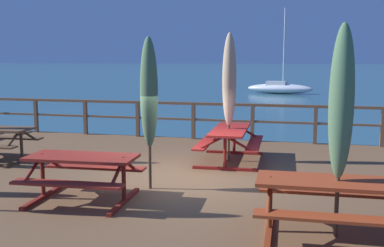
# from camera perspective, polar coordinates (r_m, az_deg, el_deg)

# --- Properties ---
(ground_plane) EXTENTS (600.00, 600.00, 0.00)m
(ground_plane) POSITION_cam_1_polar(r_m,az_deg,el_deg) (9.36, -1.02, -11.56)
(ground_plane) COLOR #2D5B6B
(wooden_deck) EXTENTS (15.98, 9.09, 0.80)m
(wooden_deck) POSITION_cam_1_polar(r_m,az_deg,el_deg) (9.23, -1.02, -9.22)
(wooden_deck) COLOR brown
(wooden_deck) RESTS_ON ground
(railing_waterside_far) EXTENTS (15.78, 0.10, 1.09)m
(railing_waterside_far) POSITION_cam_1_polar(r_m,az_deg,el_deg) (13.21, 3.85, 1.11)
(railing_waterside_far) COLOR brown
(railing_waterside_far) RESTS_ON wooden_deck
(picnic_table_mid_left) EXTENTS (2.17, 1.47, 0.78)m
(picnic_table_mid_left) POSITION_cam_1_polar(r_m,az_deg,el_deg) (6.36, 17.83, -8.60)
(picnic_table_mid_left) COLOR #993819
(picnic_table_mid_left) RESTS_ON wooden_deck
(picnic_table_back_left) EXTENTS (1.48, 2.14, 0.78)m
(picnic_table_back_left) POSITION_cam_1_polar(r_m,az_deg,el_deg) (10.49, 4.80, -1.73)
(picnic_table_back_left) COLOR maroon
(picnic_table_back_left) RESTS_ON wooden_deck
(picnic_table_front_left) EXTENTS (1.87, 1.49, 0.78)m
(picnic_table_front_left) POSITION_cam_1_polar(r_m,az_deg,el_deg) (7.77, -13.61, -5.48)
(picnic_table_front_left) COLOR maroon
(picnic_table_front_left) RESTS_ON wooden_deck
(patio_umbrella_tall_mid_right) EXTENTS (0.32, 0.32, 2.81)m
(patio_umbrella_tall_mid_right) POSITION_cam_1_polar(r_m,az_deg,el_deg) (6.13, 18.23, 2.44)
(patio_umbrella_tall_mid_right) COLOR #4C3828
(patio_umbrella_tall_mid_right) RESTS_ON wooden_deck
(patio_umbrella_short_front) EXTENTS (0.32, 0.32, 2.94)m
(patio_umbrella_short_front) POSITION_cam_1_polar(r_m,az_deg,el_deg) (10.37, 4.70, 5.43)
(patio_umbrella_short_front) COLOR #4C3828
(patio_umbrella_short_front) RESTS_ON wooden_deck
(patio_umbrella_tall_mid_left) EXTENTS (0.32, 0.32, 2.75)m
(patio_umbrella_tall_mid_left) POSITION_cam_1_polar(r_m,az_deg,el_deg) (8.12, -5.41, 3.81)
(patio_umbrella_tall_mid_left) COLOR #4C3828
(patio_umbrella_tall_mid_left) RESTS_ON wooden_deck
(sailboat_distant) EXTENTS (6.20, 2.65, 7.72)m
(sailboat_distant) POSITION_cam_1_polar(r_m,az_deg,el_deg) (42.72, 10.92, 4.40)
(sailboat_distant) COLOR silver
(sailboat_distant) RESTS_ON ground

